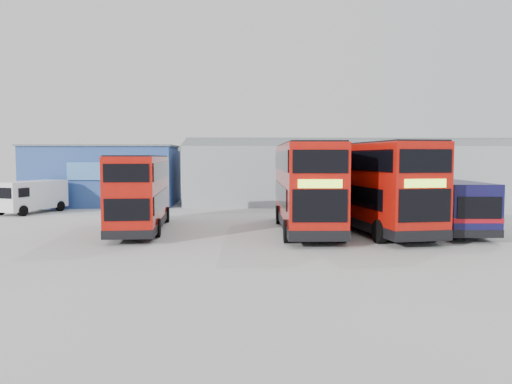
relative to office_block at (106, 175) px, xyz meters
name	(u,v)px	position (x,y,z in m)	size (l,w,h in m)	color
ground_plane	(285,235)	(14.00, -17.99, -2.58)	(120.00, 120.00, 0.00)	#A8A8A3
office_block	(106,175)	(0.00, 0.00, 0.00)	(12.30, 8.32, 5.12)	navy
maintenance_shed	(351,173)	(22.00, 2.01, 0.02)	(30.50, 12.00, 5.89)	#9BA0A9
double_decker_left	(141,193)	(6.13, -15.98, -0.49)	(3.05, 10.06, 4.20)	#AB1109
double_decker_centre	(306,188)	(15.31, -16.35, -0.16)	(3.12, 11.57, 4.86)	#AB1109
double_decker_right	(373,187)	(19.03, -16.49, -0.15)	(4.35, 11.80, 4.89)	#AB1109
single_decker_blue	(439,205)	(23.03, -15.87, -1.18)	(2.83, 10.49, 2.82)	#0D113C
panel_van	(31,195)	(-3.69, -6.93, -1.26)	(4.00, 5.76, 2.35)	white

